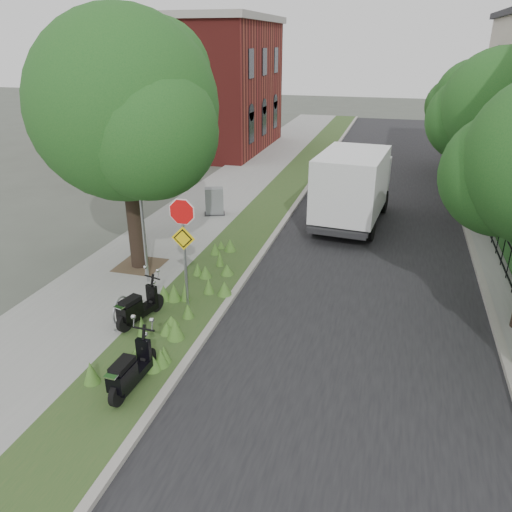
{
  "coord_description": "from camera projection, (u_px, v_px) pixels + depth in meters",
  "views": [
    {
      "loc": [
        3.59,
        -10.28,
        6.76
      ],
      "look_at": [
        0.14,
        1.92,
        1.3
      ],
      "focal_mm": 35.0,
      "sensor_mm": 36.0,
      "label": 1
    }
  ],
  "objects": [
    {
      "name": "sidewalk_near",
      "position": [
        211.0,
        203.0,
        22.53
      ],
      "size": [
        3.5,
        60.0,
        0.12
      ],
      "primitive_type": "cube",
      "color": "gray",
      "rests_on": "ground"
    },
    {
      "name": "far_tree_c",
      "position": [
        471.0,
        102.0,
        25.31
      ],
      "size": [
        4.37,
        3.89,
        5.93
      ],
      "color": "black",
      "rests_on": "ground"
    },
    {
      "name": "bike_hoop",
      "position": [
        121.0,
        311.0,
        12.61
      ],
      "size": [
        0.06,
        0.78,
        0.77
      ],
      "color": "#A5A8AD",
      "rests_on": "ground"
    },
    {
      "name": "road",
      "position": [
        375.0,
        218.0,
        20.74
      ],
      "size": [
        7.0,
        60.0,
        0.01
      ],
      "primitive_type": "cube",
      "color": "black",
      "rests_on": "ground"
    },
    {
      "name": "box_truck",
      "position": [
        353.0,
        184.0,
        19.4
      ],
      "size": [
        2.69,
        5.8,
        2.54
      ],
      "color": "#262628",
      "rests_on": "ground"
    },
    {
      "name": "kerb_far",
      "position": [
        465.0,
        224.0,
        19.85
      ],
      "size": [
        0.2,
        60.0,
        0.13
      ],
      "primitive_type": "cube",
      "color": "#9E9991",
      "rests_on": "ground"
    },
    {
      "name": "scooter_far",
      "position": [
        128.0,
        375.0,
        10.14
      ],
      "size": [
        0.39,
        1.73,
        0.83
      ],
      "color": "black",
      "rests_on": "ground"
    },
    {
      "name": "scooter_near",
      "position": [
        136.0,
        311.0,
        12.6
      ],
      "size": [
        0.61,
        1.64,
        0.8
      ],
      "color": "black",
      "rests_on": "ground"
    },
    {
      "name": "utility_cabinet",
      "position": [
        214.0,
        202.0,
        20.66
      ],
      "size": [
        0.98,
        0.82,
        1.12
      ],
      "color": "#262628",
      "rests_on": "ground"
    },
    {
      "name": "ground",
      "position": [
        230.0,
        331.0,
        12.66
      ],
      "size": [
        120.0,
        120.0,
        0.0
      ],
      "primitive_type": "plane",
      "color": "#4C5147",
      "rests_on": "ground"
    },
    {
      "name": "street_tree_main",
      "position": [
        124.0,
        116.0,
        14.31
      ],
      "size": [
        6.21,
        5.54,
        7.66
      ],
      "color": "black",
      "rests_on": "ground"
    },
    {
      "name": "verge",
      "position": [
        270.0,
        208.0,
        21.85
      ],
      "size": [
        2.0,
        60.0,
        0.12
      ],
      "primitive_type": "cube",
      "color": "#2C4F22",
      "rests_on": "ground"
    },
    {
      "name": "far_tree_b",
      "position": [
        497.0,
        113.0,
        18.08
      ],
      "size": [
        4.83,
        4.31,
        6.56
      ],
      "color": "black",
      "rests_on": "ground"
    },
    {
      "name": "hedge_far",
      "position": [
        506.0,
        213.0,
        19.26
      ],
      "size": [
        1.0,
        24.0,
        1.1
      ],
      "primitive_type": "cube",
      "color": "#1B4C1D",
      "rests_on": "footpath_far"
    },
    {
      "name": "sign_assembly",
      "position": [
        183.0,
        232.0,
        12.6
      ],
      "size": [
        0.94,
        0.08,
        3.22
      ],
      "color": "#A5A8AD",
      "rests_on": "ground"
    },
    {
      "name": "fence_far",
      "position": [
        486.0,
        211.0,
        19.43
      ],
      "size": [
        0.04,
        24.0,
        1.0
      ],
      "color": "black",
      "rests_on": "ground"
    },
    {
      "name": "bare_post",
      "position": [
        142.0,
        219.0,
        14.21
      ],
      "size": [
        0.08,
        0.08,
        4.0
      ],
      "color": "#A5A8AD",
      "rests_on": "ground"
    },
    {
      "name": "brick_building",
      "position": [
        198.0,
        84.0,
        32.81
      ],
      "size": [
        9.4,
        10.4,
        8.3
      ],
      "color": "maroon",
      "rests_on": "ground"
    },
    {
      "name": "kerb_near",
      "position": [
        292.0,
        210.0,
        21.6
      ],
      "size": [
        0.2,
        60.0,
        0.13
      ],
      "primitive_type": "cube",
      "color": "#9E9991",
      "rests_on": "ground"
    },
    {
      "name": "footpath_far",
      "position": [
        511.0,
        229.0,
        19.42
      ],
      "size": [
        3.2,
        60.0,
        0.12
      ],
      "primitive_type": "cube",
      "color": "gray",
      "rests_on": "ground"
    }
  ]
}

